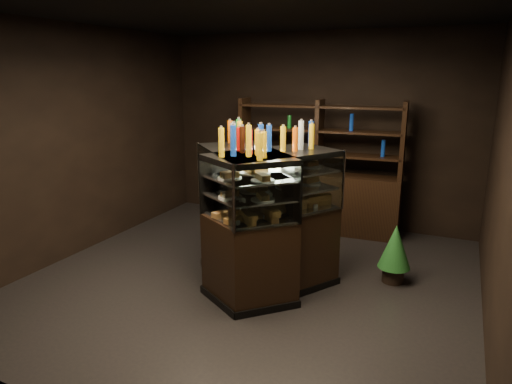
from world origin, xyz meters
TOP-DOWN VIEW (x-y plane):
  - ground at (0.00, 0.00)m, footprint 5.00×5.00m
  - room_shell at (0.00, 0.00)m, footprint 5.02×5.02m
  - display_case at (0.16, -0.12)m, footprint 1.76×1.61m
  - food_display at (0.16, -0.13)m, footprint 1.27×1.21m
  - bottles_top at (0.16, -0.12)m, footprint 1.09×1.07m
  - potted_conifer at (1.55, 0.63)m, footprint 0.37×0.37m
  - back_shelving at (0.18, 2.05)m, footprint 2.48×0.56m

SIDE VIEW (x-z plane):
  - ground at x=0.00m, z-range 0.00..0.00m
  - potted_conifer at x=1.55m, z-range 0.06..0.85m
  - display_case at x=0.16m, z-range -0.27..1.31m
  - back_shelving at x=0.18m, z-range -0.40..1.60m
  - food_display at x=0.16m, z-range 0.93..1.41m
  - bottles_top at x=0.16m, z-range 1.56..1.86m
  - room_shell at x=0.00m, z-range 0.44..3.45m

